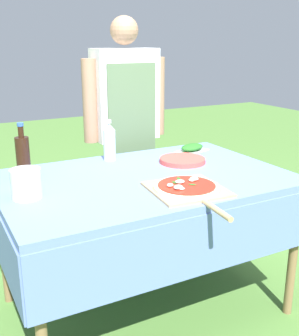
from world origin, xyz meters
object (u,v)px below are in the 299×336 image
at_px(herb_container, 192,148).
at_px(plate_stack, 182,160).
at_px(mixing_tub, 26,184).
at_px(water_bottle, 109,142).
at_px(person_cook, 126,118).
at_px(oil_bottle, 23,155).
at_px(prep_table, 145,191).
at_px(pizza_on_peel, 187,188).

relative_size(herb_container, plate_stack, 0.88).
bearing_deg(mixing_tub, plate_stack, 9.80).
bearing_deg(water_bottle, mixing_tub, -144.87).
bearing_deg(plate_stack, water_bottle, 145.43).
xyz_separation_m(person_cook, oil_bottle, (-0.76, -0.43, -0.06)).
bearing_deg(prep_table, person_cook, 71.92).
bearing_deg(water_bottle, prep_table, -84.38).
xyz_separation_m(prep_table, plate_stack, (0.30, 0.13, 0.09)).
height_order(oil_bottle, plate_stack, oil_bottle).
bearing_deg(mixing_tub, prep_table, 2.70).
bearing_deg(water_bottle, oil_bottle, -171.79).
bearing_deg(person_cook, prep_table, 70.24).
height_order(oil_bottle, water_bottle, oil_bottle).
relative_size(oil_bottle, mixing_tub, 2.08).
xyz_separation_m(prep_table, oil_bottle, (-0.53, 0.29, 0.19)).
relative_size(person_cook, water_bottle, 6.71).
distance_m(person_cook, oil_bottle, 0.88).
bearing_deg(person_cook, herb_container, 120.09).
relative_size(person_cook, herb_container, 6.89).
bearing_deg(herb_container, pizza_on_peel, -125.22).
height_order(prep_table, pizza_on_peel, pizza_on_peel).
bearing_deg(oil_bottle, pizza_on_peel, -43.87).
distance_m(herb_container, mixing_tub, 1.13).
height_order(person_cook, plate_stack, person_cook).
distance_m(pizza_on_peel, plate_stack, 0.47).
xyz_separation_m(pizza_on_peel, plate_stack, (0.23, 0.41, -0.00)).
bearing_deg(herb_container, plate_stack, -135.47).
relative_size(pizza_on_peel, plate_stack, 2.10).
distance_m(oil_bottle, mixing_tub, 0.32).
relative_size(person_cook, pizza_on_peel, 2.87).
bearing_deg(oil_bottle, mixing_tub, -100.29).
distance_m(person_cook, herb_container, 0.50).
relative_size(water_bottle, herb_container, 1.03).
xyz_separation_m(herb_container, mixing_tub, (-1.08, -0.34, 0.04)).
distance_m(prep_table, water_bottle, 0.41).
height_order(prep_table, herb_container, herb_container).
height_order(herb_container, plate_stack, herb_container).
height_order(person_cook, water_bottle, person_cook).
bearing_deg(person_cook, water_bottle, 51.47).
relative_size(person_cook, plate_stack, 6.04).
height_order(prep_table, plate_stack, plate_stack).
height_order(pizza_on_peel, water_bottle, water_bottle).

